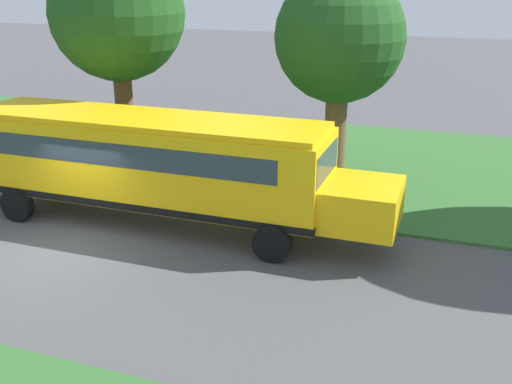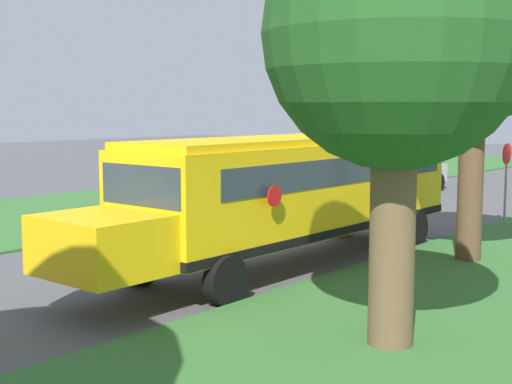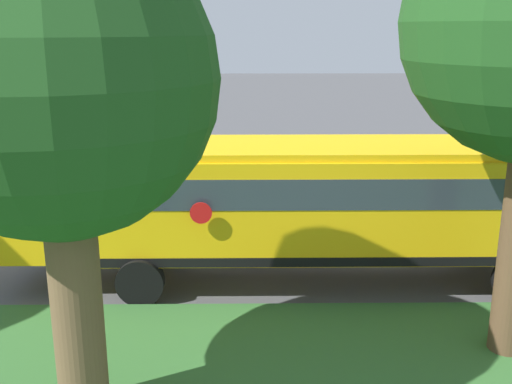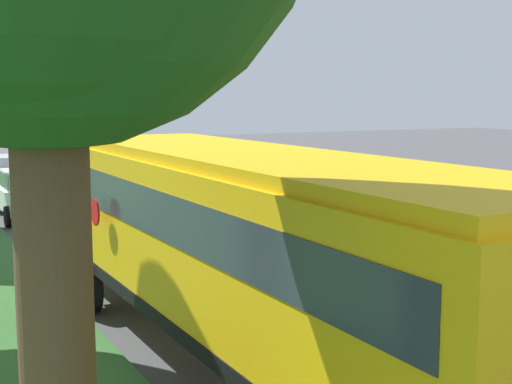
% 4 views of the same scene
% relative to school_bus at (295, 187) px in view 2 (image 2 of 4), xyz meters
% --- Properties ---
extents(ground_plane, '(120.00, 120.00, 0.00)m').
position_rel_school_bus_xyz_m(ground_plane, '(2.57, -1.54, -1.92)').
color(ground_plane, '#4C4C4F').
extents(grass_far_side, '(10.00, 80.00, 0.07)m').
position_rel_school_bus_xyz_m(grass_far_side, '(11.57, -1.54, -1.89)').
color(grass_far_side, '#33662D').
rests_on(grass_far_side, ground).
extents(school_bus, '(2.84, 12.42, 3.16)m').
position_rel_school_bus_xyz_m(school_bus, '(0.00, 0.00, 0.00)').
color(school_bus, yellow).
rests_on(school_bus, ground).
extents(pickup_truck, '(2.28, 5.40, 2.10)m').
position_rel_school_bus_xyz_m(pickup_truck, '(5.27, -15.47, -0.85)').
color(pickup_truck, '#B7B7BC').
rests_on(pickup_truck, ground).
extents(oak_tree_beside_bus, '(4.43, 4.48, 7.90)m').
position_rel_school_bus_xyz_m(oak_tree_beside_bus, '(-3.33, -3.10, 3.63)').
color(oak_tree_beside_bus, brown).
rests_on(oak_tree_beside_bus, ground).
extents(oak_tree_roadside_mid, '(4.18, 4.18, 7.06)m').
position_rel_school_bus_xyz_m(oak_tree_roadside_mid, '(-5.04, 4.08, 2.95)').
color(oak_tree_roadside_mid, brown).
rests_on(oak_tree_roadside_mid, ground).
extents(stop_sign, '(0.08, 0.68, 2.74)m').
position_rel_school_bus_xyz_m(stop_sign, '(-2.03, -8.58, -0.19)').
color(stop_sign, gray).
rests_on(stop_sign, ground).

